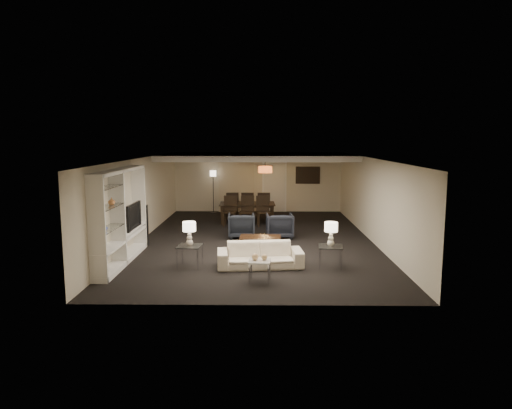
{
  "coord_description": "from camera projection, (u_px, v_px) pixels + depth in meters",
  "views": [
    {
      "loc": [
        0.19,
        -13.66,
        3.1
      ],
      "look_at": [
        0.0,
        0.0,
        1.1
      ],
      "focal_mm": 32.0,
      "sensor_mm": 36.0,
      "label": 1
    }
  ],
  "objects": [
    {
      "name": "marble_table",
      "position": [
        260.0,
        271.0,
        9.93
      ],
      "size": [
        0.51,
        0.51,
        0.47
      ],
      "primitive_type": null,
      "rotation": [
        0.0,
        0.0,
        -0.08
      ],
      "color": "white",
      "rests_on": "floor"
    },
    {
      "name": "table_lamp_right",
      "position": [
        331.0,
        234.0,
        10.91
      ],
      "size": [
        0.34,
        0.34,
        0.58
      ],
      "primitive_type": null,
      "rotation": [
        0.0,
        0.0,
        -0.06
      ],
      "color": "#ECE1C7",
      "rests_on": "side_table_right"
    },
    {
      "name": "television",
      "position": [
        129.0,
        216.0,
        11.89
      ],
      "size": [
        1.16,
        0.15,
        0.67
      ],
      "primitive_type": "imported",
      "rotation": [
        0.0,
        0.0,
        1.57
      ],
      "color": "black",
      "rests_on": "media_unit"
    },
    {
      "name": "dining_table",
      "position": [
        247.0,
        213.0,
        16.8
      ],
      "size": [
        2.07,
        1.2,
        0.71
      ],
      "primitive_type": "imported",
      "rotation": [
        0.0,
        0.0,
        0.03
      ],
      "color": "black",
      "rests_on": "floor"
    },
    {
      "name": "chair_fr",
      "position": [
        263.0,
        206.0,
        17.41
      ],
      "size": [
        0.52,
        0.52,
        1.06
      ],
      "primitive_type": null,
      "rotation": [
        0.0,
        0.0,
        3.2
      ],
      "color": "black",
      "rests_on": "floor"
    },
    {
      "name": "vase_blue",
      "position": [
        104.0,
        227.0,
        10.05
      ],
      "size": [
        0.16,
        0.16,
        0.17
      ],
      "primitive_type": "imported",
      "color": "#2A44B7",
      "rests_on": "media_unit"
    },
    {
      "name": "side_table_left",
      "position": [
        190.0,
        256.0,
        11.04
      ],
      "size": [
        0.61,
        0.61,
        0.52
      ],
      "primitive_type": null,
      "rotation": [
        0.0,
        0.0,
        -0.08
      ],
      "color": "silver",
      "rests_on": "floor"
    },
    {
      "name": "door",
      "position": [
        274.0,
        187.0,
        19.22
      ],
      "size": [
        0.9,
        0.05,
        2.1
      ],
      "primitive_type": "cube",
      "color": "silver",
      "rests_on": "wall_back"
    },
    {
      "name": "chair_fl",
      "position": [
        232.0,
        206.0,
        17.42
      ],
      "size": [
        0.55,
        0.55,
        1.06
      ],
      "primitive_type": null,
      "rotation": [
        0.0,
        0.0,
        3.27
      ],
      "color": "black",
      "rests_on": "floor"
    },
    {
      "name": "ceiling",
      "position": [
        256.0,
        158.0,
        13.61
      ],
      "size": [
        7.0,
        11.0,
        0.02
      ],
      "primitive_type": "cube",
      "color": "silver",
      "rests_on": "ground"
    },
    {
      "name": "floor",
      "position": [
        256.0,
        240.0,
        13.97
      ],
      "size": [
        11.0,
        11.0,
        0.0
      ],
      "primitive_type": "plane",
      "color": "black",
      "rests_on": "ground"
    },
    {
      "name": "floor_speaker",
      "position": [
        146.0,
        225.0,
        13.25
      ],
      "size": [
        0.13,
        0.13,
        1.18
      ],
      "primitive_type": "cube",
      "rotation": [
        0.0,
        0.0,
        0.0
      ],
      "color": "black",
      "rests_on": "floor"
    },
    {
      "name": "curtains",
      "position": [
        236.0,
        183.0,
        19.17
      ],
      "size": [
        1.5,
        0.12,
        2.4
      ],
      "primitive_type": "cube",
      "color": "beige",
      "rests_on": "wall_back"
    },
    {
      "name": "chair_nl",
      "position": [
        230.0,
        211.0,
        16.14
      ],
      "size": [
        0.53,
        0.53,
        1.06
      ],
      "primitive_type": null,
      "rotation": [
        0.0,
        0.0,
        -0.08
      ],
      "color": "black",
      "rests_on": "floor"
    },
    {
      "name": "gold_gourd_b",
      "position": [
        264.0,
        257.0,
        9.89
      ],
      "size": [
        0.13,
        0.13,
        0.13
      ],
      "primitive_type": "sphere",
      "color": "tan",
      "rests_on": "marble_table"
    },
    {
      "name": "chair_nm",
      "position": [
        247.0,
        211.0,
        16.13
      ],
      "size": [
        0.55,
        0.55,
        1.06
      ],
      "primitive_type": null,
      "rotation": [
        0.0,
        0.0,
        -0.14
      ],
      "color": "black",
      "rests_on": "floor"
    },
    {
      "name": "gold_gourd_a",
      "position": [
        255.0,
        257.0,
        9.89
      ],
      "size": [
        0.15,
        0.15,
        0.15
      ],
      "primitive_type": "sphere",
      "color": "#EEBC7E",
      "rests_on": "marble_table"
    },
    {
      "name": "sofa",
      "position": [
        260.0,
        255.0,
        11.01
      ],
      "size": [
        2.11,
        0.99,
        0.6
      ],
      "primitive_type": "imported",
      "rotation": [
        0.0,
        0.0,
        0.09
      ],
      "color": "beige",
      "rests_on": "floor"
    },
    {
      "name": "wall_front",
      "position": [
        252.0,
        240.0,
        8.35
      ],
      "size": [
        7.0,
        0.02,
        2.5
      ],
      "primitive_type": "cube",
      "color": "beige",
      "rests_on": "ground"
    },
    {
      "name": "coffee_table",
      "position": [
        260.0,
        244.0,
        12.61
      ],
      "size": [
        1.14,
        0.69,
        0.4
      ],
      "primitive_type": null,
      "rotation": [
        0.0,
        0.0,
        -0.03
      ],
      "color": "black",
      "rests_on": "floor"
    },
    {
      "name": "media_unit",
      "position": [
        121.0,
        216.0,
        11.27
      ],
      "size": [
        0.38,
        3.4,
        2.35
      ],
      "primitive_type": null,
      "color": "white",
      "rests_on": "wall_left"
    },
    {
      "name": "wall_right",
      "position": [
        372.0,
        200.0,
        13.74
      ],
      "size": [
        0.02,
        11.0,
        2.5
      ],
      "primitive_type": "cube",
      "color": "beige",
      "rests_on": "ground"
    },
    {
      "name": "side_table_right",
      "position": [
        330.0,
        257.0,
        10.99
      ],
      "size": [
        0.63,
        0.63,
        0.52
      ],
      "primitive_type": null,
      "rotation": [
        0.0,
        0.0,
        -0.12
      ],
      "color": "silver",
      "rests_on": "floor"
    },
    {
      "name": "ceiling_soffit",
      "position": [
        257.0,
        157.0,
        17.09
      ],
      "size": [
        7.0,
        4.0,
        0.2
      ],
      "primitive_type": "cube",
      "color": "silver",
      "rests_on": "ceiling"
    },
    {
      "name": "vase_amber",
      "position": [
        112.0,
        201.0,
        10.57
      ],
      "size": [
        0.16,
        0.16,
        0.17
      ],
      "primitive_type": "imported",
      "color": "#CB7E43",
      "rests_on": "media_unit"
    },
    {
      "name": "painting",
      "position": [
        308.0,
        175.0,
        19.12
      ],
      "size": [
        0.95,
        0.04,
        0.65
      ],
      "primitive_type": "cube",
      "color": "#142D38",
      "rests_on": "wall_back"
    },
    {
      "name": "pendant_light",
      "position": [
        265.0,
        170.0,
        17.15
      ],
      "size": [
        0.52,
        0.52,
        0.24
      ],
      "primitive_type": "cylinder",
      "color": "#D8591E",
      "rests_on": "ceiling_soffit"
    },
    {
      "name": "chair_fm",
      "position": [
        248.0,
        206.0,
        17.42
      ],
      "size": [
        0.5,
        0.5,
        1.06
      ],
      "primitive_type": null,
      "rotation": [
        0.0,
        0.0,
        3.13
      ],
      "color": "black",
      "rests_on": "floor"
    },
    {
      "name": "wall_back",
      "position": [
        258.0,
        182.0,
        19.23
      ],
      "size": [
        7.0,
        0.02,
        2.5
      ],
      "primitive_type": "cube",
      "color": "beige",
      "rests_on": "ground"
    },
    {
      "name": "table_lamp_left",
      "position": [
        189.0,
        234.0,
        10.96
      ],
      "size": [
        0.34,
        0.34,
        0.58
      ],
      "primitive_type": null,
      "rotation": [
        0.0,
        0.0,
        0.07
      ],
      "color": "beige",
      "rests_on": "side_table_left"
    },
    {
      "name": "armchair_left",
      "position": [
        241.0,
        226.0,
        14.27
      ],
      "size": [
        0.86,
        0.88,
        0.76
      ],
      "primitive_type": "imported",
      "rotation": [
        0.0,
        0.0,
        3.2
      ],
      "color": "black",
      "rests_on": "floor"
    },
    {
      "name": "floor_lamp",
      "position": [
        213.0,
        192.0,
        18.86
      ],
      "size": [
        0.26,
        0.26,
        1.77
      ],
      "primitive_type": null,
      "rotation": [
        0.0,
        0.0,
        -0.03
      ],
      "color": "black",
      "rests_on": "floor"
    },
    {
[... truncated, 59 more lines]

